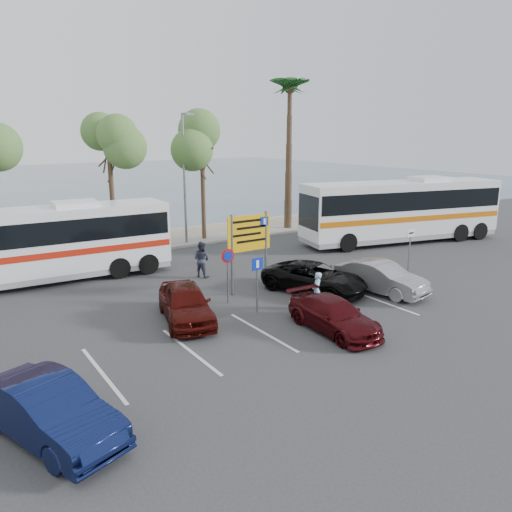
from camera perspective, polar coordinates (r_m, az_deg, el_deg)
ground at (r=19.65m, az=1.93°, el=-6.96°), size 120.00×120.00×0.00m
kerb_strip at (r=31.57m, az=-13.14°, el=0.90°), size 44.00×2.40×0.15m
seawall at (r=33.36m, az=-14.41°, el=1.92°), size 48.00×0.80×0.60m
sea at (r=75.94m, az=-25.91°, el=7.30°), size 140.00×140.00×0.00m
tree_mid at (r=30.30m, az=-16.55°, el=12.73°), size 3.20×3.20×8.00m
tree_right at (r=32.66m, az=-6.20°, el=12.41°), size 3.20×3.20×7.40m
palm_tree at (r=36.56m, az=3.89°, el=18.42°), size 4.80×4.80×11.20m
street_lamp_right at (r=31.63m, az=-8.15°, el=9.46°), size 0.45×1.15×8.01m
direction_sign at (r=22.04m, az=-0.78°, el=1.96°), size 2.20×0.12×3.60m
sign_no_stop at (r=20.75m, az=-3.25°, el=-1.26°), size 0.60×0.08×2.35m
sign_parking at (r=19.69m, az=0.14°, el=-2.40°), size 0.50×0.07×2.25m
sign_taxi at (r=26.88m, az=17.19°, el=1.33°), size 0.50×0.07×2.20m
lane_markings at (r=18.28m, az=0.86°, el=-8.60°), size 12.02×4.20×0.01m
coach_bus_left at (r=25.63m, az=-23.59°, el=0.96°), size 12.30×3.20×3.80m
coach_bus_right at (r=33.86m, az=16.27°, el=4.81°), size 13.77×5.89×4.20m
car_blue at (r=13.10m, az=-22.63°, el=-15.97°), size 2.90×4.62×1.44m
car_maroon at (r=18.32m, az=8.91°, el=-6.73°), size 1.85×4.18×1.19m
car_red at (r=19.17m, az=-8.04°, el=-5.34°), size 2.81×4.57×1.45m
suv_black at (r=22.56m, az=6.71°, el=-2.48°), size 3.72×5.24×1.33m
car_silver_b at (r=23.00m, az=14.09°, el=-2.40°), size 2.13×4.45×1.41m
pedestrian_near at (r=20.38m, az=6.96°, el=-3.98°), size 0.67×0.65×1.55m
pedestrian_far at (r=24.83m, az=-6.25°, el=-0.37°), size 1.01×1.09×1.80m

